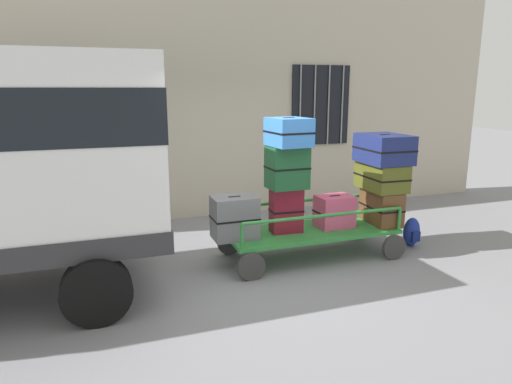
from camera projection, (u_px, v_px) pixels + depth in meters
The scene contains 13 objects.
ground_plane at pixel (263, 269), 6.02m from camera, with size 40.00×40.00×0.00m, color gray.
building_wall at pixel (206, 78), 8.13m from camera, with size 12.00×0.38×5.00m.
luggage_cart at pixel (311, 234), 6.39m from camera, with size 2.44×1.01×0.40m.
cart_railing at pixel (312, 210), 6.31m from camera, with size 2.34×0.87×0.34m.
suitcase_left_bottom at pixel (235, 217), 5.96m from camera, with size 0.59×0.42×0.56m.
suitcase_midleft_bottom at pixel (286, 210), 6.21m from camera, with size 0.45×0.29×0.62m.
suitcase_midleft_middle at pixel (287, 167), 6.07m from camera, with size 0.52×0.41×0.57m.
suitcase_midleft_top at pixel (289, 132), 5.94m from camera, with size 0.52×0.60×0.37m.
suitcase_center_bottom at pixel (334, 211), 6.46m from camera, with size 0.53×0.39×0.46m.
suitcase_midright_bottom at pixel (381, 207), 6.65m from camera, with size 0.42×0.71×0.49m.
suitcase_midright_middle at pixel (381, 176), 6.59m from camera, with size 0.51×0.79×0.39m.
suitcase_midright_top at pixel (384, 149), 6.48m from camera, with size 0.60×0.78×0.41m.
backpack at pixel (412, 232), 6.86m from camera, with size 0.27×0.22×0.44m.
Camera 1 is at (-1.98, -5.28, 2.33)m, focal length 32.13 mm.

